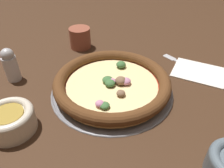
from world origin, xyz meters
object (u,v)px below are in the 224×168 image
(pizza, at_px, (112,83))
(pepper_shaker, at_px, (10,65))
(bowl_near, at_px, (10,120))
(fork, at_px, (182,63))
(drinking_cup, at_px, (80,38))
(pizza_tray, at_px, (112,89))
(napkin, at_px, (199,72))

(pizza, relative_size, pepper_shaker, 3.14)
(pizza, height_order, pepper_shaker, pepper_shaker)
(bowl_near, distance_m, pepper_shaker, 0.22)
(bowl_near, relative_size, fork, 0.77)
(bowl_near, relative_size, drinking_cup, 1.42)
(drinking_cup, bearing_deg, bowl_near, -102.98)
(pizza, relative_size, drinking_cup, 4.18)
(pizza_tray, xyz_separation_m, fork, (0.24, 0.16, -0.00))
(drinking_cup, height_order, fork, drinking_cup)
(bowl_near, distance_m, drinking_cup, 0.44)
(napkin, height_order, pepper_shaker, pepper_shaker)
(bowl_near, xyz_separation_m, drinking_cup, (0.10, 0.42, 0.01))
(pepper_shaker, bearing_deg, pizza, -8.44)
(drinking_cup, xyz_separation_m, fork, (0.37, -0.11, -0.04))
(pizza, height_order, napkin, pizza)
(pizza_tray, height_order, napkin, same)
(bowl_near, distance_m, fork, 0.56)
(pizza, relative_size, fork, 2.26)
(drinking_cup, xyz_separation_m, napkin, (0.41, -0.17, -0.03))
(drinking_cup, xyz_separation_m, pepper_shaker, (-0.17, -0.22, 0.01))
(napkin, bearing_deg, pizza, -159.98)
(fork, bearing_deg, drinking_cup, 31.64)
(pizza, xyz_separation_m, napkin, (0.28, 0.10, -0.02))
(pizza, xyz_separation_m, drinking_cup, (-0.13, 0.27, 0.01))
(fork, distance_m, pepper_shaker, 0.56)
(drinking_cup, distance_m, pepper_shaker, 0.28)
(pizza_tray, bearing_deg, bowl_near, -145.82)
(pepper_shaker, bearing_deg, fork, 11.42)
(pizza, bearing_deg, drinking_cup, 116.14)
(bowl_near, relative_size, napkin, 0.57)
(pizza, distance_m, bowl_near, 0.28)
(pizza_tray, relative_size, pepper_shaker, 3.32)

